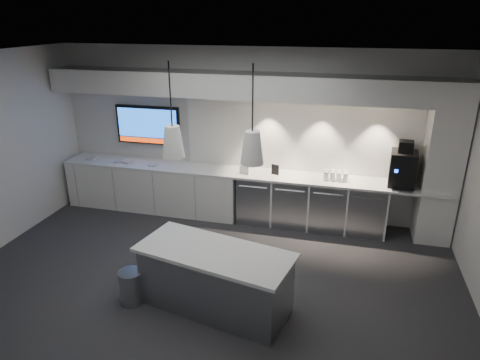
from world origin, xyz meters
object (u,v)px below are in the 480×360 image
(bin, at_px, (132,287))
(wall_tv, at_px, (148,125))
(island, at_px, (215,279))
(coffee_machine, at_px, (403,167))

(bin, bearing_deg, wall_tv, 110.09)
(island, bearing_deg, coffee_machine, 60.02)
(coffee_machine, bearing_deg, island, -126.94)
(island, xyz_separation_m, coffee_machine, (2.36, 2.60, 0.79))
(island, xyz_separation_m, bin, (-1.08, -0.16, -0.19))
(wall_tv, distance_m, bin, 3.47)
(island, relative_size, bin, 4.58)
(island, relative_size, coffee_machine, 2.78)
(wall_tv, relative_size, bin, 2.80)
(wall_tv, height_order, bin, wall_tv)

